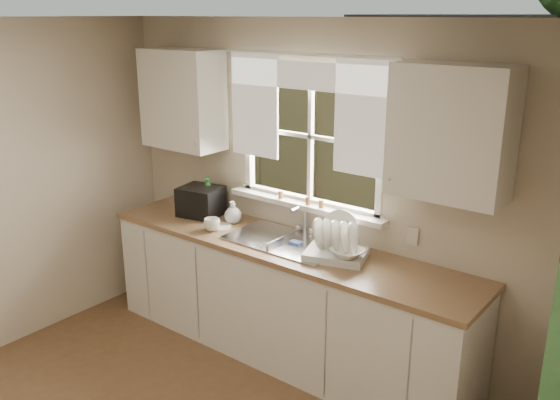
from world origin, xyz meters
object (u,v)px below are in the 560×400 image
Objects in this scene: cup at (212,225)px; black_appliance at (201,201)px; dish_rack at (336,246)px; soap_bottle_a at (208,195)px.

cup is 0.38× the size of black_appliance.
cup is at bearing -44.25° from black_appliance.
dish_rack is 1.47× the size of black_appliance.
cup is at bearing -171.97° from dish_rack.
cup is (-1.05, -0.15, -0.03)m from dish_rack.
cup is (0.33, -0.30, -0.11)m from soap_bottle_a.
soap_bottle_a reaches higher than dish_rack.
cup is at bearing -38.19° from soap_bottle_a.
soap_bottle_a reaches higher than cup.
black_appliance is (-0.33, 0.22, 0.07)m from cup.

